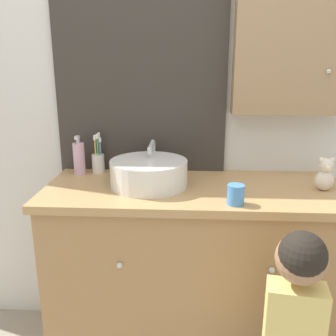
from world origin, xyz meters
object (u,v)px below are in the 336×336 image
object	(u,v)px
toothbrush_holder	(98,161)
soap_dispenser	(79,158)
child_figure	(294,327)
teddy_bear	(325,175)
drinking_cup	(236,195)
sink_basin	(149,172)

from	to	relation	value
toothbrush_holder	soap_dispenser	size ratio (longest dim) A/B	1.03
toothbrush_holder	child_figure	world-z (taller)	toothbrush_holder
toothbrush_holder	soap_dispenser	xyz separation A→B (m)	(-0.08, -0.04, 0.02)
teddy_bear	drinking_cup	world-z (taller)	teddy_bear
teddy_bear	sink_basin	bearing A→B (deg)	178.44
toothbrush_holder	teddy_bear	xyz separation A→B (m)	(1.04, -0.21, 0.01)
drinking_cup	teddy_bear	bearing A→B (deg)	25.17
soap_dispenser	child_figure	world-z (taller)	soap_dispenser
sink_basin	soap_dispenser	distance (m)	0.39
sink_basin	teddy_bear	size ratio (longest dim) A/B	2.72
toothbrush_holder	drinking_cup	xyz separation A→B (m)	(0.64, -0.40, -0.02)
toothbrush_holder	child_figure	xyz separation A→B (m)	(0.82, -0.69, -0.39)
sink_basin	toothbrush_holder	distance (m)	0.34
toothbrush_holder	child_figure	distance (m)	1.14
teddy_bear	drinking_cup	bearing A→B (deg)	-154.83
toothbrush_holder	teddy_bear	world-z (taller)	toothbrush_holder
sink_basin	soap_dispenser	size ratio (longest dim) A/B	2.06
sink_basin	child_figure	size ratio (longest dim) A/B	0.43
teddy_bear	drinking_cup	distance (m)	0.44
teddy_bear	drinking_cup	xyz separation A→B (m)	(-0.40, -0.19, -0.03)
soap_dispenser	drinking_cup	bearing A→B (deg)	-26.55
child_figure	soap_dispenser	bearing A→B (deg)	144.34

